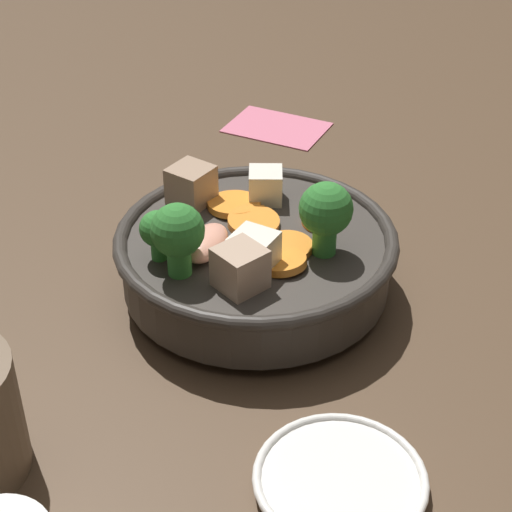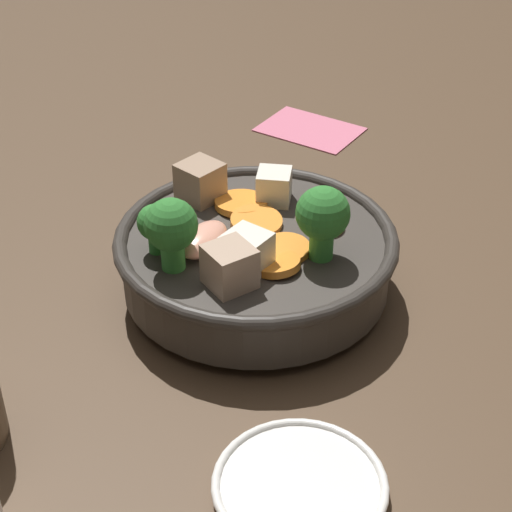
# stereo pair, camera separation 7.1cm
# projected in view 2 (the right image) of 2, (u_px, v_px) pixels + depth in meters

# --- Properties ---
(ground_plane) EXTENTS (3.00, 3.00, 0.00)m
(ground_plane) POSITION_uv_depth(u_px,v_px,m) (256.00, 291.00, 0.73)
(ground_plane) COLOR #4C3826
(stirfry_bowl) EXTENTS (0.23, 0.23, 0.12)m
(stirfry_bowl) POSITION_uv_depth(u_px,v_px,m) (254.00, 253.00, 0.71)
(stirfry_bowl) COLOR #38332D
(stirfry_bowl) RESTS_ON ground_plane
(side_saucer) EXTENTS (0.11, 0.11, 0.01)m
(side_saucer) POSITION_uv_depth(u_px,v_px,m) (300.00, 487.00, 0.55)
(side_saucer) COLOR white
(side_saucer) RESTS_ON ground_plane
(napkin) EXTENTS (0.12, 0.09, 0.00)m
(napkin) POSITION_uv_depth(u_px,v_px,m) (310.00, 129.00, 0.98)
(napkin) COLOR #D16B84
(napkin) RESTS_ON ground_plane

